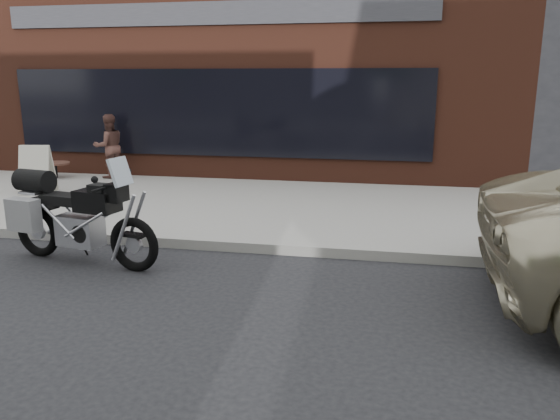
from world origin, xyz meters
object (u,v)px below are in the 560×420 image
Objects in this scene: sandwich_sign at (37,169)px; cafe_table at (55,164)px; motorcycle at (72,217)px; cafe_patron_left at (109,146)px.

sandwich_sign reaches higher than cafe_table.
motorcycle is at bearing -59.54° from sandwich_sign.
motorcycle is 2.37× the size of sandwich_sign.
motorcycle is at bearing 69.00° from cafe_patron_left.
cafe_table is at bearing 102.00° from sandwich_sign.
cafe_table is (-0.66, 1.66, -0.15)m from sandwich_sign.
cafe_patron_left is (-2.34, 5.45, 0.26)m from motorcycle.
cafe_patron_left is (1.28, 0.29, 0.41)m from cafe_table.
cafe_patron_left is at bearing 12.72° from cafe_table.
cafe_patron_left is (0.62, 1.94, 0.26)m from sandwich_sign.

